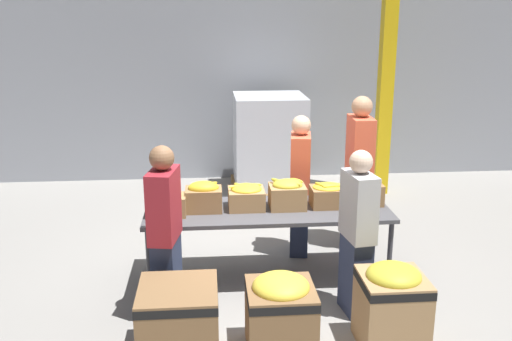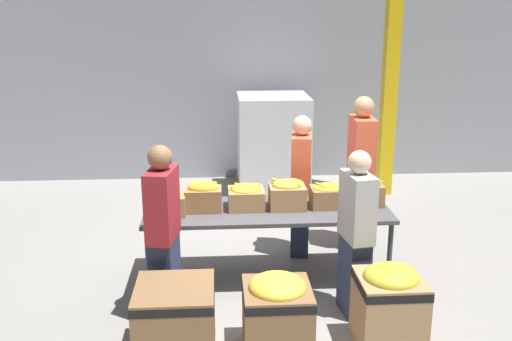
{
  "view_description": "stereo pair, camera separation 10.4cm",
  "coord_description": "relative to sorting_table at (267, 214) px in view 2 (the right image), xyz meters",
  "views": [
    {
      "loc": [
        -0.58,
        -5.41,
        2.68
      ],
      "look_at": [
        -0.11,
        0.14,
        1.12
      ],
      "focal_mm": 40.0,
      "sensor_mm": 36.0,
      "label": 1
    },
    {
      "loc": [
        -0.48,
        -5.42,
        2.68
      ],
      "look_at": [
        -0.11,
        0.14,
        1.12
      ],
      "focal_mm": 40.0,
      "sensor_mm": 36.0,
      "label": 2
    }
  ],
  "objects": [
    {
      "name": "volunteer_0",
      "position": [
        1.14,
        0.78,
        0.18
      ],
      "size": [
        0.26,
        0.48,
        1.77
      ],
      "rotation": [
        0.0,
        0.0,
        -1.61
      ],
      "color": "black",
      "rests_on": "ground_plane"
    },
    {
      "name": "banana_box_0",
      "position": [
        -1.0,
        -0.09,
        0.18
      ],
      "size": [
        0.36,
        0.27,
        0.28
      ],
      "color": "#A37A4C",
      "rests_on": "sorting_table"
    },
    {
      "name": "banana_box_5",
      "position": [
        1.01,
        0.08,
        0.19
      ],
      "size": [
        0.36,
        0.27,
        0.29
      ],
      "color": "olive",
      "rests_on": "sorting_table"
    },
    {
      "name": "ground_plane",
      "position": [
        0.0,
        0.0,
        -0.71
      ],
      "size": [
        30.0,
        30.0,
        0.0
      ],
      "primitive_type": "plane",
      "color": "gray"
    },
    {
      "name": "volunteer_3",
      "position": [
        -0.98,
        -0.71,
        0.09
      ],
      "size": [
        0.28,
        0.46,
        1.6
      ],
      "rotation": [
        0.0,
        0.0,
        1.4
      ],
      "color": "#2D3856",
      "rests_on": "ground_plane"
    },
    {
      "name": "volunteer_1",
      "position": [
        0.72,
        -0.76,
        0.06
      ],
      "size": [
        0.26,
        0.44,
        1.54
      ],
      "rotation": [
        0.0,
        0.0,
        1.71
      ],
      "color": "#2D3856",
      "rests_on": "ground_plane"
    },
    {
      "name": "donation_bin_1",
      "position": [
        -0.03,
        -1.33,
        -0.35
      ],
      "size": [
        0.55,
        0.55,
        0.67
      ],
      "color": "olive",
      "rests_on": "ground_plane"
    },
    {
      "name": "pallet_stack_0",
      "position": [
        0.37,
        3.13,
        -0.18
      ],
      "size": [
        0.98,
        0.98,
        1.08
      ],
      "color": "olive",
      "rests_on": "ground_plane"
    },
    {
      "name": "banana_box_1",
      "position": [
        -0.64,
        0.01,
        0.2
      ],
      "size": [
        0.36,
        0.27,
        0.3
      ],
      "color": "olive",
      "rests_on": "sorting_table"
    },
    {
      "name": "banana_box_2",
      "position": [
        -0.21,
        0.05,
        0.18
      ],
      "size": [
        0.36,
        0.34,
        0.25
      ],
      "color": "#A37A4C",
      "rests_on": "sorting_table"
    },
    {
      "name": "sorting_table",
      "position": [
        0.0,
        0.0,
        0.0
      ],
      "size": [
        2.46,
        0.86,
        0.76
      ],
      "color": "#4C4C51",
      "rests_on": "ground_plane"
    },
    {
      "name": "banana_box_3",
      "position": [
        0.2,
        0.02,
        0.2
      ],
      "size": [
        0.36,
        0.31,
        0.3
      ],
      "color": "#A37A4C",
      "rests_on": "sorting_table"
    },
    {
      "name": "donation_bin_0",
      "position": [
        -0.85,
        -1.33,
        -0.38
      ],
      "size": [
        0.63,
        0.63,
        0.6
      ],
      "color": "olive",
      "rests_on": "ground_plane"
    },
    {
      "name": "donation_bin_2",
      "position": [
        0.88,
        -1.33,
        -0.32
      ],
      "size": [
        0.53,
        0.53,
        0.72
      ],
      "color": "tan",
      "rests_on": "ground_plane"
    },
    {
      "name": "wall_back",
      "position": [
        0.0,
        3.79,
        1.29
      ],
      "size": [
        16.0,
        0.08,
        4.0
      ],
      "color": "#9399A3",
      "rests_on": "ground_plane"
    },
    {
      "name": "banana_box_4",
      "position": [
        0.63,
        0.04,
        0.18
      ],
      "size": [
        0.36,
        0.3,
        0.26
      ],
      "color": "olive",
      "rests_on": "sorting_table"
    },
    {
      "name": "pallet_stack_1",
      "position": [
        0.33,
        2.9,
        0.03
      ],
      "size": [
        1.13,
        1.13,
        1.49
      ],
      "color": "olive",
      "rests_on": "ground_plane"
    },
    {
      "name": "support_pillar",
      "position": [
        2.02,
        2.74,
        1.29
      ],
      "size": [
        0.2,
        0.2,
        4.0
      ],
      "color": "yellow",
      "rests_on": "ground_plane"
    },
    {
      "name": "volunteer_2",
      "position": [
        0.43,
        0.62,
        0.09
      ],
      "size": [
        0.28,
        0.46,
        1.59
      ],
      "rotation": [
        0.0,
        0.0,
        -1.73
      ],
      "color": "#2D3856",
      "rests_on": "ground_plane"
    }
  ]
}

